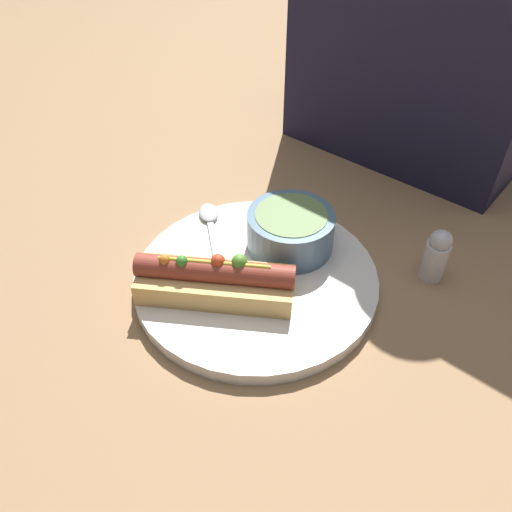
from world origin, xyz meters
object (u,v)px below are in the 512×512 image
hot_dog (215,280)px  soup_bowl (292,230)px  spoon (210,221)px  salt_shaker (436,255)px

hot_dog → soup_bowl: (0.02, 0.12, 0.01)m
soup_bowl → spoon: soup_bowl is taller
spoon → salt_shaker: bearing=-117.0°
soup_bowl → spoon: 0.12m
soup_bowl → hot_dog: bearing=-97.1°
soup_bowl → salt_shaker: 0.18m
spoon → salt_shaker: 0.29m
hot_dog → salt_shaker: size_ratio=2.52×
hot_dog → spoon: 0.13m
hot_dog → soup_bowl: 0.12m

